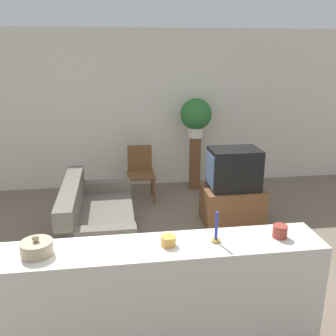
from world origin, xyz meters
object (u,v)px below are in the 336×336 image
object	(u,v)px
potted_plant	(196,115)
television	(234,169)
couch	(96,224)
decorative_bowl	(37,248)
wooden_chair	(140,170)

from	to	relation	value
potted_plant	television	bearing A→B (deg)	-81.17
couch	decorative_bowl	bearing A→B (deg)	-99.41
television	potted_plant	distance (m)	1.54
couch	wooden_chair	distance (m)	1.63
television	wooden_chair	xyz separation A→B (m)	(-1.20, 1.08, -0.31)
television	potted_plant	xyz separation A→B (m)	(-0.22, 1.44, 0.50)
wooden_chair	potted_plant	bearing A→B (deg)	20.31
potted_plant	decorative_bowl	world-z (taller)	potted_plant
couch	decorative_bowl	size ratio (longest dim) A/B	7.08
couch	wooden_chair	bearing A→B (deg)	65.98
couch	decorative_bowl	world-z (taller)	decorative_bowl
potted_plant	decorative_bowl	xyz separation A→B (m)	(-1.94, -3.67, -0.29)
decorative_bowl	couch	bearing A→B (deg)	80.59
potted_plant	couch	bearing A→B (deg)	-131.65
couch	television	bearing A→B (deg)	12.16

